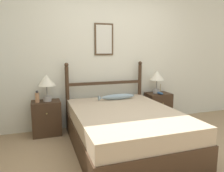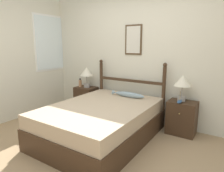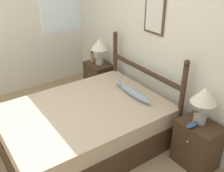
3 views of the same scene
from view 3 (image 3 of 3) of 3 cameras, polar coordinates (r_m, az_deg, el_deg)
ground_plane at (r=3.33m, az=-14.19°, el=-16.93°), size 16.00×16.00×0.00m
wall_back at (r=3.49m, az=10.68°, el=10.28°), size 6.40×0.08×2.55m
bed at (r=3.42m, az=-5.87°, el=-8.69°), size 1.45×2.00×0.56m
headboard at (r=3.70m, az=6.94°, el=1.22°), size 1.46×0.07×1.20m
nightstand_left at (r=4.58m, az=-2.90°, el=1.64°), size 0.46×0.37×0.57m
nightstand_right at (r=3.26m, az=17.98°, el=-11.97°), size 0.46×0.37×0.57m
table_lamp_left at (r=4.33m, az=-2.84°, el=8.76°), size 0.28×0.28×0.44m
table_lamp_right at (r=2.96m, az=19.42°, el=-2.33°), size 0.28×0.28×0.44m
bottle at (r=4.51m, az=-4.34°, el=6.37°), size 0.07×0.07×0.20m
model_boat at (r=3.01m, az=17.11°, el=-8.01°), size 0.07×0.18×0.20m
fish_pillow at (r=3.48m, az=4.71°, el=-1.48°), size 0.66×0.11×0.10m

